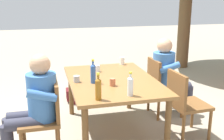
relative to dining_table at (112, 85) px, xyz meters
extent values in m
plane|color=gray|center=(0.00, 0.00, -0.66)|extent=(24.00, 24.00, 0.00)
cube|color=olive|center=(0.00, 0.00, 0.06)|extent=(1.58, 1.09, 0.04)
cylinder|color=brown|center=(-0.71, -0.46, -0.31)|extent=(0.07, 0.07, 0.70)
cylinder|color=brown|center=(0.71, -0.46, -0.31)|extent=(0.07, 0.07, 0.70)
cylinder|color=brown|center=(-0.71, 0.46, -0.31)|extent=(0.07, 0.07, 0.70)
cylinder|color=brown|center=(0.71, 0.46, -0.31)|extent=(0.07, 0.07, 0.70)
cube|color=brown|center=(-0.35, 0.92, -0.23)|extent=(0.45, 0.45, 0.04)
cube|color=brown|center=(-0.35, 0.72, 0.00)|extent=(0.42, 0.05, 0.42)
cylinder|color=brown|center=(-0.17, 1.12, -0.45)|extent=(0.04, 0.04, 0.41)
cylinder|color=brown|center=(-0.55, 1.11, -0.45)|extent=(0.04, 0.04, 0.41)
cylinder|color=brown|center=(-0.16, 0.74, -0.45)|extent=(0.04, 0.04, 0.41)
cylinder|color=brown|center=(-0.54, 0.73, -0.45)|extent=(0.04, 0.04, 0.41)
cube|color=brown|center=(0.35, -0.92, -0.23)|extent=(0.44, 0.44, 0.04)
cube|color=brown|center=(0.35, -0.72, 0.00)|extent=(0.42, 0.04, 0.42)
cylinder|color=brown|center=(0.17, -1.11, -0.45)|extent=(0.04, 0.04, 0.41)
cylinder|color=brown|center=(0.16, -0.73, -0.45)|extent=(0.04, 0.04, 0.41)
cube|color=brown|center=(0.35, 0.92, -0.23)|extent=(0.47, 0.47, 0.04)
cube|color=brown|center=(0.37, 0.72, 0.00)|extent=(0.42, 0.07, 0.42)
cylinder|color=brown|center=(0.53, 1.13, -0.45)|extent=(0.04, 0.04, 0.41)
cylinder|color=brown|center=(0.15, 1.10, -0.45)|extent=(0.04, 0.04, 0.41)
cylinder|color=brown|center=(0.56, 0.75, -0.45)|extent=(0.04, 0.04, 0.41)
cylinder|color=brown|center=(0.18, 0.72, -0.45)|extent=(0.04, 0.04, 0.41)
cylinder|color=#3D70B2|center=(-0.35, 0.87, 0.05)|extent=(0.32, 0.32, 0.52)
sphere|color=tan|center=(-0.35, 0.87, 0.41)|extent=(0.22, 0.22, 0.22)
cylinder|color=#383847|center=(-0.26, 1.07, -0.21)|extent=(0.14, 0.40, 0.14)
cylinder|color=#383847|center=(-0.26, 1.27, -0.43)|extent=(0.11, 0.11, 0.45)
cylinder|color=#3D70B2|center=(-0.17, 0.87, 0.13)|extent=(0.09, 0.31, 0.16)
cylinder|color=#383847|center=(-0.44, 1.07, -0.21)|extent=(0.14, 0.40, 0.14)
cylinder|color=#383847|center=(-0.44, 1.27, -0.43)|extent=(0.11, 0.11, 0.45)
cylinder|color=#3D70B2|center=(-0.54, 0.87, 0.13)|extent=(0.09, 0.31, 0.16)
cylinder|color=#3D70B2|center=(0.35, -0.87, 0.05)|extent=(0.32, 0.32, 0.52)
sphere|color=tan|center=(0.35, -0.87, 0.41)|extent=(0.22, 0.22, 0.22)
cylinder|color=#383847|center=(0.26, -1.07, -0.21)|extent=(0.14, 0.40, 0.14)
cylinder|color=#383847|center=(0.26, -1.27, -0.43)|extent=(0.11, 0.11, 0.45)
cylinder|color=#3D70B2|center=(0.17, -0.87, 0.13)|extent=(0.09, 0.31, 0.16)
cylinder|color=#383847|center=(0.44, -1.07, -0.21)|extent=(0.14, 0.40, 0.14)
cylinder|color=#3D70B2|center=(0.54, -0.87, 0.13)|extent=(0.09, 0.31, 0.16)
cylinder|color=#2D56A3|center=(0.10, -0.26, 0.19)|extent=(0.06, 0.06, 0.21)
cone|color=#2D56A3|center=(0.10, -0.26, 0.31)|extent=(0.06, 0.06, 0.03)
cylinder|color=#2D56A3|center=(0.10, -0.26, 0.34)|extent=(0.03, 0.03, 0.03)
cylinder|color=yellow|center=(0.10, -0.26, 0.37)|extent=(0.03, 0.03, 0.02)
cylinder|color=#996019|center=(0.67, -0.31, 0.18)|extent=(0.06, 0.06, 0.21)
cone|color=#996019|center=(0.67, -0.31, 0.30)|extent=(0.06, 0.06, 0.03)
cylinder|color=#996019|center=(0.67, -0.31, 0.33)|extent=(0.03, 0.03, 0.03)
cylinder|color=yellow|center=(0.67, -0.31, 0.36)|extent=(0.03, 0.03, 0.02)
cylinder|color=white|center=(0.63, 0.04, 0.18)|extent=(0.06, 0.06, 0.19)
cone|color=white|center=(0.63, 0.04, 0.28)|extent=(0.06, 0.06, 0.03)
cylinder|color=white|center=(0.63, 0.04, 0.31)|extent=(0.03, 0.03, 0.03)
cylinder|color=yellow|center=(0.63, 0.04, 0.33)|extent=(0.03, 0.03, 0.02)
cylinder|color=#B2B7BC|center=(0.02, -0.45, 0.12)|extent=(0.08, 0.08, 0.08)
cylinder|color=silver|center=(-0.39, -0.11, 0.13)|extent=(0.07, 0.07, 0.09)
cylinder|color=white|center=(-0.71, 0.34, 0.14)|extent=(0.07, 0.07, 0.12)
cylinder|color=#BC6B47|center=(0.26, -0.06, 0.13)|extent=(0.07, 0.07, 0.09)
cube|color=maroon|center=(-1.23, -0.35, -0.45)|extent=(0.33, 0.17, 0.40)
cube|color=maroon|center=(-1.23, -0.46, -0.53)|extent=(0.23, 0.06, 0.18)
cylinder|color=brown|center=(-2.94, 2.58, 0.70)|extent=(0.30, 0.30, 2.72)
camera|label=1|loc=(3.29, -0.83, 1.12)|focal=44.49mm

